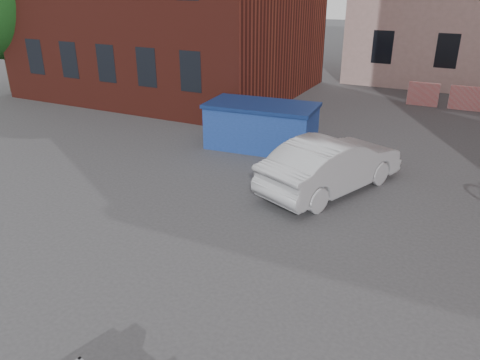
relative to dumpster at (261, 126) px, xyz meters
The scene contains 4 objects.
ground 6.94m from the dumpster, 77.02° to the right, with size 120.00×120.00×0.00m, color #38383A.
barriers 10.08m from the dumpster, 55.20° to the left, with size 4.70×0.18×1.00m.
dumpster is the anchor object (origin of this frame).
silver_car 3.76m from the dumpster, 36.79° to the right, with size 1.50×4.31×1.42m, color #B7BAC0.
Camera 1 is at (4.38, -6.70, 5.13)m, focal length 35.00 mm.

